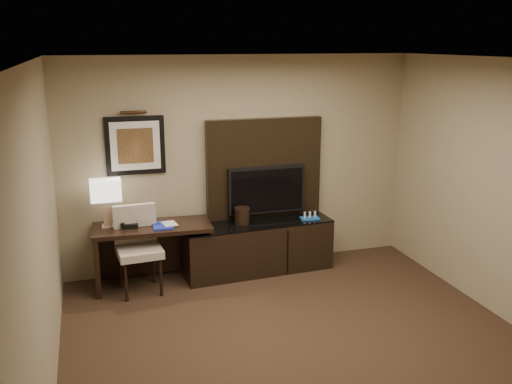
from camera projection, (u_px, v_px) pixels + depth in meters
name	position (u px, v px, depth m)	size (l,w,h in m)	color
floor	(312.00, 360.00, 5.27)	(4.50, 5.00, 0.01)	#312016
ceiling	(320.00, 61.00, 4.58)	(4.50, 5.00, 0.01)	silver
wall_back	(240.00, 163.00, 7.24)	(4.50, 0.01, 2.70)	gray
wall_left	(39.00, 247.00, 4.30)	(0.01, 5.00, 2.70)	gray
desk	(154.00, 255.00, 6.84)	(1.38, 0.59, 0.74)	black
credenza	(258.00, 247.00, 7.23)	(1.88, 0.52, 0.65)	black
tv_wall_panel	(264.00, 169.00, 7.29)	(1.50, 0.12, 1.30)	black
tv	(266.00, 190.00, 7.26)	(1.00, 0.08, 0.60)	black
artwork	(135.00, 146.00, 6.78)	(0.70, 0.04, 0.70)	black
picture_light	(134.00, 112.00, 6.64)	(0.04, 0.04, 0.30)	#3B2413
desk_chair	(139.00, 250.00, 6.57)	(0.50, 0.57, 1.04)	beige
table_lamp	(107.00, 205.00, 6.63)	(0.33, 0.19, 0.54)	tan
desk_phone	(130.00, 223.00, 6.68)	(0.19, 0.17, 0.09)	black
blue_folder	(163.00, 226.00, 6.71)	(0.23, 0.31, 0.02)	#192AA7
book	(163.00, 217.00, 6.70)	(0.16, 0.02, 0.21)	tan
ice_bucket	(242.00, 216.00, 7.09)	(0.19, 0.19, 0.21)	black
minibar_tray	(310.00, 216.00, 7.28)	(0.24, 0.14, 0.09)	#1B5CB2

